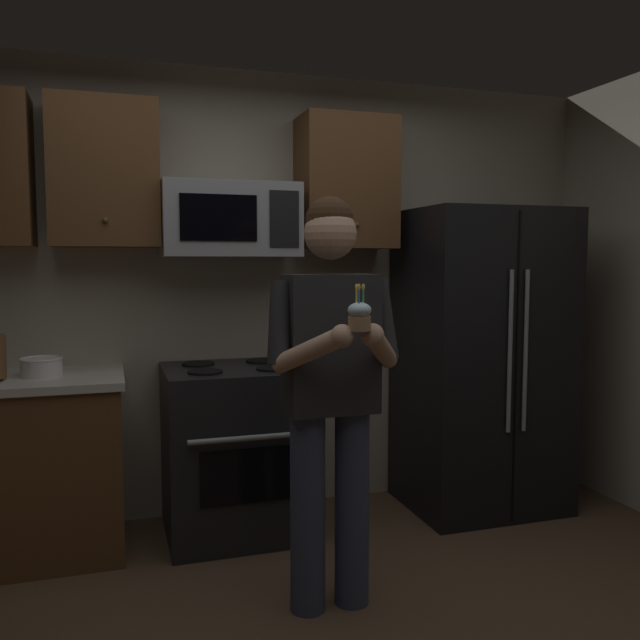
% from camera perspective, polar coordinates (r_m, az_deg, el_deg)
% --- Properties ---
extents(wall_back, '(4.40, 0.10, 2.60)m').
position_cam_1_polar(wall_back, '(4.00, -6.29, 2.26)').
color(wall_back, '#B7AD99').
rests_on(wall_back, ground).
extents(oven_range, '(0.76, 0.70, 0.93)m').
position_cam_1_polar(oven_range, '(3.73, -7.26, -11.03)').
color(oven_range, black).
rests_on(oven_range, ground).
extents(microwave, '(0.74, 0.41, 0.40)m').
position_cam_1_polar(microwave, '(3.71, -7.81, 8.52)').
color(microwave, '#9EA0A5').
extents(refrigerator, '(0.90, 0.75, 1.80)m').
position_cam_1_polar(refrigerator, '(4.13, 13.72, -3.34)').
color(refrigerator, black).
rests_on(refrigerator, ground).
extents(cabinet_row_upper, '(2.78, 0.36, 0.76)m').
position_cam_1_polar(cabinet_row_upper, '(3.73, -16.92, 11.88)').
color(cabinet_row_upper, brown).
extents(bowl_large_white, '(0.21, 0.21, 0.10)m').
position_cam_1_polar(bowl_large_white, '(3.59, -22.87, -3.71)').
color(bowl_large_white, white).
rests_on(bowl_large_white, counter_left).
extents(person, '(0.60, 0.48, 1.76)m').
position_cam_1_polar(person, '(2.79, 0.96, -5.22)').
color(person, '#383F59').
rests_on(person, ground).
extents(cupcake, '(0.09, 0.09, 0.17)m').
position_cam_1_polar(cupcake, '(2.44, 3.42, 0.37)').
color(cupcake, '#A87F56').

